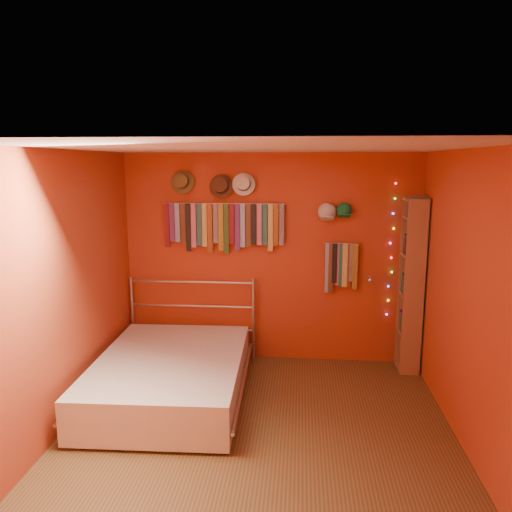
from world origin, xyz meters
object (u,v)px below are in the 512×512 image
(tie_rack, at_px, (224,225))
(reading_lamp, at_px, (370,280))
(bookshelf, at_px, (415,285))
(bed, at_px, (171,376))

(tie_rack, height_order, reading_lamp, tie_rack)
(reading_lamp, bearing_deg, bookshelf, -1.41)
(tie_rack, xyz_separation_m, bed, (-0.39, -1.10, -1.43))
(bed, bearing_deg, tie_rack, 68.67)
(reading_lamp, xyz_separation_m, bed, (-2.10, -0.96, -0.83))
(reading_lamp, relative_size, bookshelf, 0.13)
(bookshelf, relative_size, bed, 0.94)
(tie_rack, relative_size, reading_lamp, 5.47)
(tie_rack, xyz_separation_m, bookshelf, (2.21, -0.15, -0.65))
(bookshelf, bearing_deg, tie_rack, 176.00)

